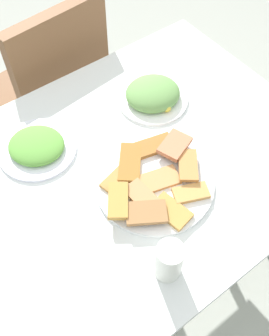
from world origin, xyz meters
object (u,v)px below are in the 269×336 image
(salad_plate_rice, at_px, (37,147))
(soda_can, at_px, (169,261))
(pide_platter, at_px, (154,180))
(salad_plate_greens, at_px, (153,95))
(dining_chair, at_px, (54,85))
(dining_table, at_px, (123,183))

(salad_plate_rice, height_order, soda_can, soda_can)
(pide_platter, xyz_separation_m, salad_plate_rice, (-0.21, 0.30, 0.00))
(salad_plate_greens, bearing_deg, pide_platter, -127.71)
(pide_platter, relative_size, salad_plate_greens, 1.49)
(salad_plate_greens, height_order, soda_can, soda_can)
(salad_plate_greens, bearing_deg, salad_plate_rice, 174.09)
(soda_can, bearing_deg, salad_plate_greens, 55.29)
(salad_plate_rice, bearing_deg, dining_chair, 59.09)
(pide_platter, xyz_separation_m, soda_can, (-0.13, -0.22, 0.05))
(dining_table, relative_size, soda_can, 9.96)
(dining_table, distance_m, salad_plate_rice, 0.28)
(dining_chair, distance_m, salad_plate_rice, 0.57)
(pide_platter, bearing_deg, salad_plate_rice, 124.63)
(dining_table, xyz_separation_m, salad_plate_rice, (-0.16, 0.20, 0.10))
(dining_chair, bearing_deg, soda_can, -101.21)
(pide_platter, bearing_deg, dining_chair, 85.43)
(dining_table, height_order, salad_plate_greens, salad_plate_greens)
(pide_platter, bearing_deg, soda_can, -120.90)
(salad_plate_greens, height_order, salad_plate_rice, salad_plate_greens)
(salad_plate_rice, bearing_deg, pide_platter, -55.37)
(dining_table, height_order, dining_chair, dining_chair)
(dining_chair, xyz_separation_m, salad_plate_rice, (-0.26, -0.44, 0.24))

